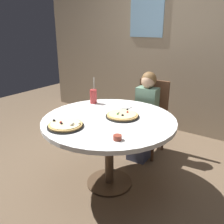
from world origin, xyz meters
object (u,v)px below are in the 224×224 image
at_px(chair_wooden, 150,113).
at_px(diner_child, 144,120).
at_px(dining_table, 109,127).
at_px(pizza_veggie, 122,115).
at_px(sauce_bowl, 117,138).
at_px(pizza_cheese, 66,125).
at_px(plate_small, 124,106).
at_px(soda_cup, 93,96).

distance_m(chair_wooden, diner_child, 0.19).
relative_size(dining_table, pizza_veggie, 3.89).
bearing_deg(sauce_bowl, pizza_cheese, -174.29).
bearing_deg(dining_table, sauce_bowl, -46.31).
distance_m(pizza_veggie, pizza_cheese, 0.57).
bearing_deg(pizza_veggie, plate_small, 119.42).
relative_size(chair_wooden, pizza_cheese, 2.90).
relative_size(dining_table, pizza_cheese, 3.97).
distance_m(pizza_cheese, soda_cup, 0.73).
relative_size(dining_table, diner_child, 1.20).
xyz_separation_m(pizza_veggie, sauce_bowl, (0.24, -0.45, 0.00)).
xyz_separation_m(chair_wooden, sauce_bowl, (0.33, -1.27, 0.24)).
relative_size(chair_wooden, soda_cup, 3.09).
bearing_deg(sauce_bowl, chair_wooden, 104.66).
bearing_deg(plate_small, diner_child, 77.97).
bearing_deg(dining_table, pizza_veggie, 50.53).
xyz_separation_m(pizza_cheese, soda_cup, (-0.24, 0.69, 0.06)).
xyz_separation_m(diner_child, sauce_bowl, (0.32, -1.08, 0.29)).
bearing_deg(diner_child, pizza_veggie, -82.47).
distance_m(dining_table, soda_cup, 0.55).
relative_size(soda_cup, plate_small, 1.71).
height_order(pizza_cheese, soda_cup, soda_cup).
xyz_separation_m(soda_cup, sauce_bowl, (0.76, -0.64, -0.06)).
height_order(pizza_veggie, soda_cup, soda_cup).
bearing_deg(pizza_veggie, sauce_bowl, -61.85).
bearing_deg(chair_wooden, dining_table, -89.75).
height_order(soda_cup, plate_small, soda_cup).
bearing_deg(plate_small, soda_cup, -165.38).
bearing_deg(pizza_cheese, dining_table, 63.90).
bearing_deg(pizza_veggie, chair_wooden, 96.37).
height_order(chair_wooden, pizza_veggie, chair_wooden).
relative_size(pizza_veggie, sauce_bowl, 4.78).
xyz_separation_m(sauce_bowl, plate_small, (-0.40, 0.73, -0.02)).
bearing_deg(soda_cup, chair_wooden, 55.69).
height_order(dining_table, pizza_cheese, pizza_cheese).
relative_size(chair_wooden, pizza_veggie, 2.84).
height_order(chair_wooden, plate_small, chair_wooden).
height_order(diner_child, soda_cup, diner_child).
height_order(diner_child, pizza_cheese, diner_child).
xyz_separation_m(diner_child, pizza_veggie, (0.08, -0.63, 0.28)).
bearing_deg(pizza_cheese, plate_small, 81.18).
distance_m(sauce_bowl, plate_small, 0.83).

